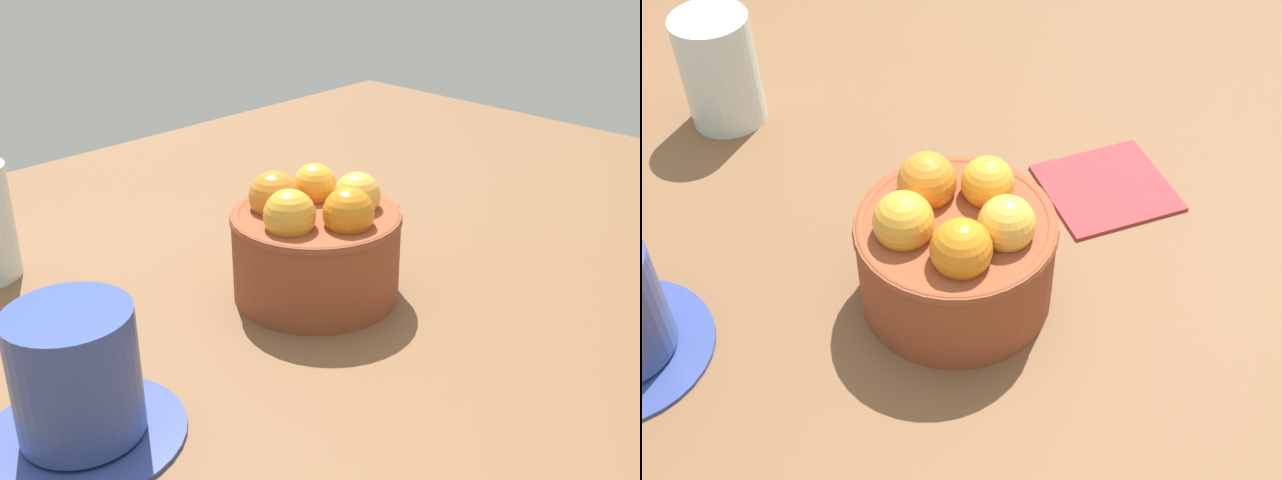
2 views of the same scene
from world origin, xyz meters
The scene contains 4 objects.
ground_plane centered at (0.00, 0.00, -2.11)cm, with size 118.06×91.06×4.22cm, color brown.
terracotta_bowl centered at (0.04, 0.01, 4.62)cm, with size 13.48×13.48×10.06cm.
coffee_cup centered at (22.58, 2.66, 3.89)cm, with size 12.25×12.25×8.62cm.
folded_napkin centered at (-12.98, -9.64, 0.30)cm, with size 9.58×8.92×0.60cm, color #B23338.
Camera 1 is at (39.85, 39.33, 30.65)cm, focal length 44.01 mm.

